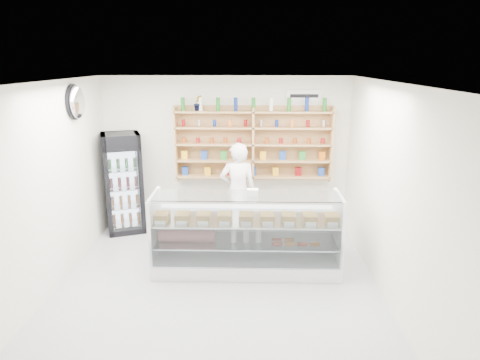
{
  "coord_description": "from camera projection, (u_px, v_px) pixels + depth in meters",
  "views": [
    {
      "loc": [
        0.45,
        -5.27,
        3.06
      ],
      "look_at": [
        0.3,
        0.9,
        1.33
      ],
      "focal_mm": 32.0,
      "sensor_mm": 36.0,
      "label": 1
    }
  ],
  "objects": [
    {
      "name": "display_counter",
      "position": [
        246.0,
        249.0,
        6.4
      ],
      "size": [
        2.75,
        0.82,
        1.2
      ],
      "color": "white",
      "rests_on": "floor"
    },
    {
      "name": "room",
      "position": [
        215.0,
        193.0,
        5.53
      ],
      "size": [
        5.0,
        5.0,
        5.0
      ],
      "color": "#A3A2A7",
      "rests_on": "ground"
    },
    {
      "name": "wall_shelving",
      "position": [
        253.0,
        144.0,
        7.71
      ],
      "size": [
        2.84,
        0.28,
        1.33
      ],
      "color": "#AF8253",
      "rests_on": "back_wall"
    },
    {
      "name": "security_mirror",
      "position": [
        77.0,
        102.0,
        6.45
      ],
      "size": [
        0.15,
        0.5,
        0.5
      ],
      "primitive_type": "ellipsoid",
      "color": "silver",
      "rests_on": "left_wall"
    },
    {
      "name": "drinks_cooler",
      "position": [
        123.0,
        183.0,
        7.76
      ],
      "size": [
        0.83,
        0.82,
        1.82
      ],
      "rotation": [
        0.0,
        0.0,
        0.35
      ],
      "color": "black",
      "rests_on": "floor"
    },
    {
      "name": "wall_sign",
      "position": [
        304.0,
        96.0,
        7.59
      ],
      "size": [
        0.62,
        0.03,
        0.2
      ],
      "primitive_type": "cube",
      "color": "white",
      "rests_on": "back_wall"
    },
    {
      "name": "shop_worker",
      "position": [
        238.0,
        191.0,
        7.42
      ],
      "size": [
        0.66,
        0.45,
        1.73
      ],
      "primitive_type": "imported",
      "rotation": [
        0.0,
        0.0,
        3.21
      ],
      "color": "white",
      "rests_on": "floor"
    },
    {
      "name": "potted_plant",
      "position": [
        198.0,
        103.0,
        7.54
      ],
      "size": [
        0.17,
        0.15,
        0.27
      ],
      "primitive_type": "imported",
      "rotation": [
        0.0,
        0.0,
        0.24
      ],
      "color": "#1E6626",
      "rests_on": "wall_shelving"
    }
  ]
}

